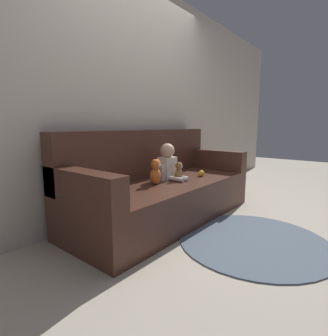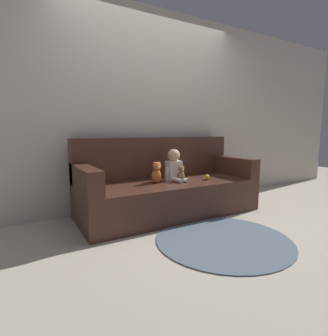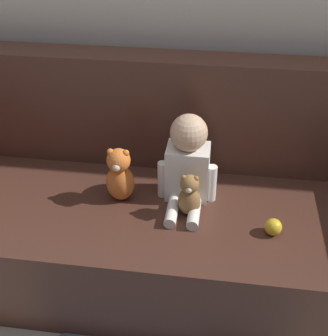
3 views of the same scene
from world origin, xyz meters
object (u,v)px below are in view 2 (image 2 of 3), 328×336
teddy_bear_brown (181,174)px  plush_toy_side (157,173)px  couch (167,187)px  person_baby (174,166)px  toy_ball (207,177)px

teddy_bear_brown → plush_toy_side: bearing=168.2°
couch → person_baby: (0.10, -0.02, 0.26)m
couch → person_baby: 0.28m
plush_toy_side → toy_ball: plush_toy_side is taller
couch → teddy_bear_brown: couch is taller
toy_ball → couch: bearing=154.4°
couch → plush_toy_side: bearing=-157.0°
couch → toy_ball: bearing=-25.6°
person_baby → toy_ball: bearing=-29.0°
teddy_bear_brown → toy_ball: (0.34, -0.08, -0.06)m
couch → toy_ball: size_ratio=31.99×
couch → teddy_bear_brown: (0.12, -0.14, 0.18)m
teddy_bear_brown → toy_ball: 0.35m
plush_toy_side → toy_ball: size_ratio=3.69×
person_baby → teddy_bear_brown: size_ratio=1.99×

